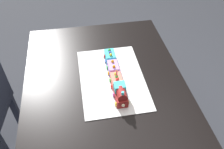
{
  "coord_description": "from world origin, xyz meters",
  "views": [
    {
      "loc": [
        -0.99,
        0.13,
        1.81
      ],
      "look_at": [
        0.07,
        -0.05,
        0.77
      ],
      "focal_mm": 38.1,
      "sensor_mm": 36.0,
      "label": 1
    }
  ],
  "objects_px": {
    "cake_car_tanker_coral": "(117,80)",
    "cake_car_flatbed_turquoise": "(110,56)",
    "dining_table": "(106,98)",
    "cake_locomotive": "(121,94)",
    "cake_car_caboose_lavender": "(113,68)",
    "birthday_candle": "(117,72)"
  },
  "relations": [
    {
      "from": "dining_table",
      "to": "cake_locomotive",
      "type": "xyz_separation_m",
      "value": [
        -0.12,
        -0.07,
        0.16
      ]
    },
    {
      "from": "dining_table",
      "to": "cake_car_flatbed_turquoise",
      "type": "distance_m",
      "value": 0.29
    },
    {
      "from": "cake_locomotive",
      "to": "cake_car_tanker_coral",
      "type": "relative_size",
      "value": 1.4
    },
    {
      "from": "cake_car_tanker_coral",
      "to": "cake_car_flatbed_turquoise",
      "type": "relative_size",
      "value": 1.0
    },
    {
      "from": "cake_locomotive",
      "to": "cake_car_tanker_coral",
      "type": "distance_m",
      "value": 0.13
    },
    {
      "from": "cake_car_caboose_lavender",
      "to": "cake_car_flatbed_turquoise",
      "type": "xyz_separation_m",
      "value": [
        0.12,
        0.0,
        0.0
      ]
    },
    {
      "from": "cake_car_caboose_lavender",
      "to": "dining_table",
      "type": "bearing_deg",
      "value": 151.59
    },
    {
      "from": "cake_locomotive",
      "to": "cake_car_flatbed_turquoise",
      "type": "bearing_deg",
      "value": 0.0
    },
    {
      "from": "cake_car_caboose_lavender",
      "to": "cake_car_flatbed_turquoise",
      "type": "relative_size",
      "value": 1.0
    },
    {
      "from": "cake_car_tanker_coral",
      "to": "cake_car_caboose_lavender",
      "type": "height_order",
      "value": "same"
    },
    {
      "from": "dining_table",
      "to": "cake_car_caboose_lavender",
      "type": "distance_m",
      "value": 0.2
    },
    {
      "from": "cake_car_tanker_coral",
      "to": "cake_car_flatbed_turquoise",
      "type": "bearing_deg",
      "value": 0.0
    },
    {
      "from": "cake_car_tanker_coral",
      "to": "cake_car_caboose_lavender",
      "type": "xyz_separation_m",
      "value": [
        0.12,
        0.0,
        -0.0
      ]
    },
    {
      "from": "cake_car_tanker_coral",
      "to": "cake_car_flatbed_turquoise",
      "type": "distance_m",
      "value": 0.24
    },
    {
      "from": "dining_table",
      "to": "cake_locomotive",
      "type": "height_order",
      "value": "cake_locomotive"
    },
    {
      "from": "cake_locomotive",
      "to": "dining_table",
      "type": "bearing_deg",
      "value": 30.19
    },
    {
      "from": "cake_car_tanker_coral",
      "to": "cake_car_caboose_lavender",
      "type": "distance_m",
      "value": 0.12
    },
    {
      "from": "cake_car_flatbed_turquoise",
      "to": "cake_car_caboose_lavender",
      "type": "bearing_deg",
      "value": 180.0
    },
    {
      "from": "cake_locomotive",
      "to": "birthday_candle",
      "type": "bearing_deg",
      "value": 0.0
    },
    {
      "from": "cake_locomotive",
      "to": "birthday_candle",
      "type": "relative_size",
      "value": 2.73
    },
    {
      "from": "dining_table",
      "to": "cake_car_flatbed_turquoise",
      "type": "xyz_separation_m",
      "value": [
        0.25,
        -0.07,
        0.14
      ]
    },
    {
      "from": "birthday_candle",
      "to": "cake_locomotive",
      "type": "bearing_deg",
      "value": 180.0
    }
  ]
}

